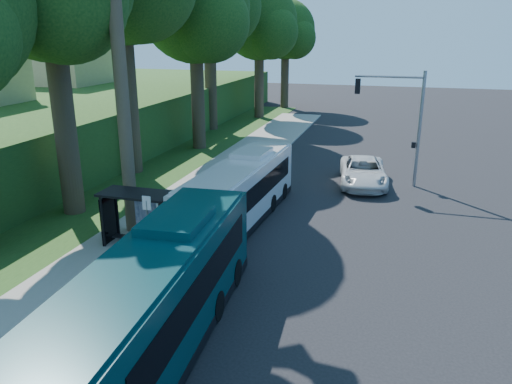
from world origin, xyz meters
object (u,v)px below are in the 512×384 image
(white_bus, at_px, (241,191))
(teal_bus, at_px, (155,299))
(pickup, at_px, (363,172))
(bus_shelter, at_px, (134,207))

(white_bus, bearing_deg, teal_bus, -82.24)
(teal_bus, bearing_deg, pickup, 73.11)
(bus_shelter, xyz_separation_m, teal_bus, (4.56, -6.83, -0.02))
(pickup, bearing_deg, white_bus, -131.50)
(bus_shelter, distance_m, teal_bus, 8.21)
(white_bus, xyz_separation_m, pickup, (5.39, 8.10, -0.78))
(white_bus, relative_size, pickup, 1.87)
(bus_shelter, height_order, white_bus, white_bus)
(white_bus, bearing_deg, bus_shelter, -127.65)
(bus_shelter, bearing_deg, white_bus, 49.70)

